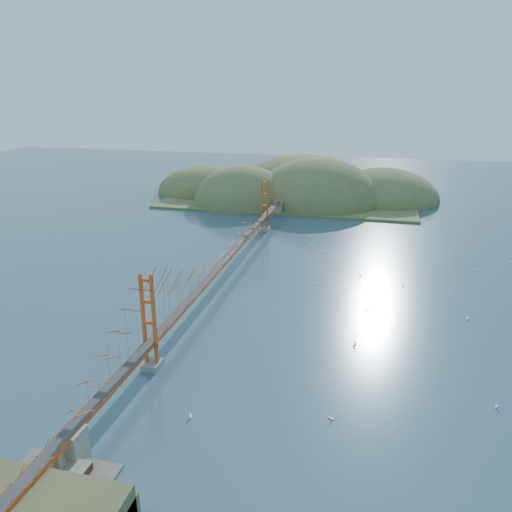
% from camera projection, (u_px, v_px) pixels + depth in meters
% --- Properties ---
extents(ground, '(320.00, 320.00, 0.00)m').
position_uv_depth(ground, '(226.00, 277.00, 86.06)').
color(ground, '#335366').
rests_on(ground, ground).
extents(bridge, '(2.20, 94.40, 12.00)m').
position_uv_depth(bridge, '(226.00, 238.00, 83.96)').
color(bridge, gray).
rests_on(bridge, ground).
extents(approach_viaduct, '(1.40, 12.00, 3.38)m').
position_uv_depth(approach_viaduct, '(26.00, 489.00, 37.51)').
color(approach_viaduct, '#A63A12').
rests_on(approach_viaduct, ground).
extents(promontory, '(9.00, 6.00, 0.24)m').
position_uv_depth(promontory, '(58.00, 481.00, 41.43)').
color(promontory, '#59544C').
rests_on(promontory, ground).
extents(fort, '(3.70, 2.30, 1.75)m').
position_uv_depth(fort, '(66.00, 471.00, 41.81)').
color(fort, brown).
rests_on(fort, ground).
extents(far_headlands, '(84.00, 58.00, 25.00)m').
position_uv_depth(far_headlands, '(300.00, 196.00, 148.57)').
color(far_headlands, olive).
rests_on(far_headlands, ground).
extents(sailboat_4, '(0.46, 0.53, 0.60)m').
position_uv_depth(sailboat_4, '(403.00, 284.00, 82.39)').
color(sailboat_4, white).
rests_on(sailboat_4, ground).
extents(sailboat_8, '(0.59, 0.59, 0.63)m').
position_uv_depth(sailboat_8, '(455.00, 242.00, 104.79)').
color(sailboat_8, white).
rests_on(sailboat_8, ground).
extents(sailboat_7, '(0.50, 0.43, 0.58)m').
position_uv_depth(sailboat_7, '(387.00, 226.00, 116.63)').
color(sailboat_7, white).
rests_on(sailboat_7, ground).
extents(sailboat_10, '(0.63, 0.65, 0.73)m').
position_uv_depth(sailboat_10, '(190.00, 415.00, 49.71)').
color(sailboat_10, white).
rests_on(sailboat_10, ground).
extents(sailboat_13, '(0.62, 0.62, 0.66)m').
position_uv_depth(sailboat_13, '(497.00, 406.00, 51.18)').
color(sailboat_13, white).
rests_on(sailboat_13, ground).
extents(sailboat_12, '(0.63, 0.57, 0.70)m').
position_uv_depth(sailboat_12, '(312.00, 244.00, 103.44)').
color(sailboat_12, white).
rests_on(sailboat_12, ground).
extents(sailboat_1, '(0.60, 0.60, 0.63)m').
position_uv_depth(sailboat_1, '(323.00, 251.00, 98.82)').
color(sailboat_1, white).
rests_on(sailboat_1, ground).
extents(sailboat_17, '(0.54, 0.52, 0.61)m').
position_uv_depth(sailboat_17, '(511.00, 256.00, 96.03)').
color(sailboat_17, white).
rests_on(sailboat_17, ground).
extents(sailboat_2, '(0.58, 0.49, 0.67)m').
position_uv_depth(sailboat_2, '(368.00, 309.00, 73.19)').
color(sailboat_2, white).
rests_on(sailboat_2, ground).
extents(sailboat_9, '(0.48, 0.52, 0.59)m').
position_uv_depth(sailboat_9, '(475.00, 269.00, 89.24)').
color(sailboat_9, white).
rests_on(sailboat_9, ground).
extents(sailboat_6, '(0.64, 0.64, 0.69)m').
position_uv_depth(sailboat_6, '(331.00, 418.00, 49.35)').
color(sailboat_6, white).
rests_on(sailboat_6, ground).
extents(sailboat_0, '(0.65, 0.65, 0.73)m').
position_uv_depth(sailboat_0, '(355.00, 344.00, 63.40)').
color(sailboat_0, white).
rests_on(sailboat_0, ground).
extents(sailboat_5, '(0.50, 0.60, 0.70)m').
position_uv_depth(sailboat_5, '(468.00, 318.00, 70.61)').
color(sailboat_5, white).
rests_on(sailboat_5, ground).
extents(sailboat_15, '(0.52, 0.56, 0.63)m').
position_uv_depth(sailboat_15, '(429.00, 230.00, 113.58)').
color(sailboat_15, white).
rests_on(sailboat_15, ground).
extents(sailboat_3, '(0.61, 0.61, 0.67)m').
position_uv_depth(sailboat_3, '(309.00, 236.00, 109.16)').
color(sailboat_3, white).
rests_on(sailboat_3, ground).
extents(sailboat_14, '(0.57, 0.57, 0.59)m').
position_uv_depth(sailboat_14, '(360.00, 276.00, 85.98)').
color(sailboat_14, white).
rests_on(sailboat_14, ground).
extents(sailboat_16, '(0.56, 0.52, 0.63)m').
position_uv_depth(sailboat_16, '(316.00, 284.00, 82.76)').
color(sailboat_16, white).
rests_on(sailboat_16, ground).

